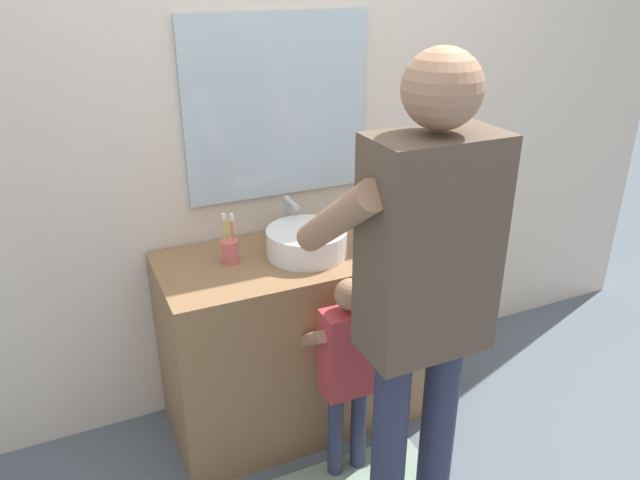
{
  "coord_description": "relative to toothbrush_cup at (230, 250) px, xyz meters",
  "views": [
    {
      "loc": [
        -0.88,
        -1.79,
        1.9
      ],
      "look_at": [
        0.0,
        0.15,
        0.94
      ],
      "focal_mm": 34.09,
      "sensor_mm": 36.0,
      "label": 1
    }
  ],
  "objects": [
    {
      "name": "ground_plane",
      "position": [
        0.31,
        -0.34,
        -0.87
      ],
      "size": [
        14.0,
        14.0,
        0.0
      ],
      "primitive_type": "plane",
      "color": "slate"
    },
    {
      "name": "back_wall",
      "position": [
        0.31,
        0.28,
        0.48
      ],
      "size": [
        4.4,
        0.1,
        2.7
      ],
      "color": "beige",
      "rests_on": "ground"
    },
    {
      "name": "vanity_cabinet",
      "position": [
        0.31,
        -0.04,
        -0.46
      ],
      "size": [
        1.21,
        0.54,
        0.82
      ],
      "primitive_type": "cube",
      "color": "olive",
      "rests_on": "ground"
    },
    {
      "name": "sink_basin",
      "position": [
        0.31,
        -0.06,
        0.0
      ],
      "size": [
        0.33,
        0.33,
        0.11
      ],
      "color": "white",
      "rests_on": "vanity_cabinet"
    },
    {
      "name": "faucet",
      "position": [
        0.31,
        0.14,
        0.03
      ],
      "size": [
        0.18,
        0.14,
        0.18
      ],
      "color": "#B7BABF",
      "rests_on": "vanity_cabinet"
    },
    {
      "name": "toothbrush_cup",
      "position": [
        0.0,
        0.0,
        0.0
      ],
      "size": [
        0.07,
        0.07,
        0.21
      ],
      "color": "#D86666",
      "rests_on": "vanity_cabinet"
    },
    {
      "name": "soap_bottle",
      "position": [
        0.64,
        -0.05,
        0.01
      ],
      "size": [
        0.06,
        0.06,
        0.16
      ],
      "color": "#66B2D1",
      "rests_on": "vanity_cabinet"
    },
    {
      "name": "child_toddler",
      "position": [
        0.31,
        -0.44,
        -0.34
      ],
      "size": [
        0.27,
        0.27,
        0.89
      ],
      "color": "#2D334C",
      "rests_on": "ground"
    },
    {
      "name": "adult_parent",
      "position": [
        0.4,
        -0.76,
        0.15
      ],
      "size": [
        0.53,
        0.56,
        1.71
      ],
      "color": "#2D334C",
      "rests_on": "ground"
    }
  ]
}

